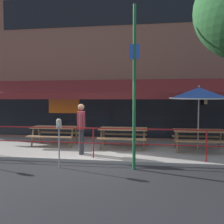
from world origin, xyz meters
name	(u,v)px	position (x,y,z in m)	size (l,w,h in m)	color
ground_plane	(91,163)	(0.00, 0.00, 0.00)	(120.00, 120.00, 0.00)	#232326
patio_deck	(103,149)	(0.00, 2.00, 0.05)	(15.00, 4.00, 0.10)	#9E998E
restaurant_building	(112,50)	(0.00, 4.23, 4.25)	(15.00, 1.60, 8.56)	brown
patio_railing	(93,136)	(0.00, 0.30, 0.80)	(13.84, 0.04, 0.97)	maroon
picnic_table_left	(55,131)	(-1.99, 2.13, 0.71)	(1.80, 1.42, 0.76)	#997047
picnic_table_centre	(123,132)	(0.78, 2.04, 0.71)	(1.80, 1.42, 0.76)	#997047
picnic_table_right	(199,134)	(3.55, 1.89, 0.71)	(1.80, 1.42, 0.76)	#997047
patio_umbrella_right	(199,93)	(3.55, 2.11, 2.18)	(2.14, 2.14, 2.38)	#B7B2A8
pedestrian_walking	(81,126)	(-0.53, 0.80, 1.06)	(0.30, 0.61, 1.71)	#333338
parking_meter_far	(59,128)	(-0.80, -0.60, 1.15)	(0.15, 0.16, 1.42)	gray
street_sign_pole	(134,86)	(1.34, -0.45, 2.34)	(0.28, 0.09, 4.56)	#1E6033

